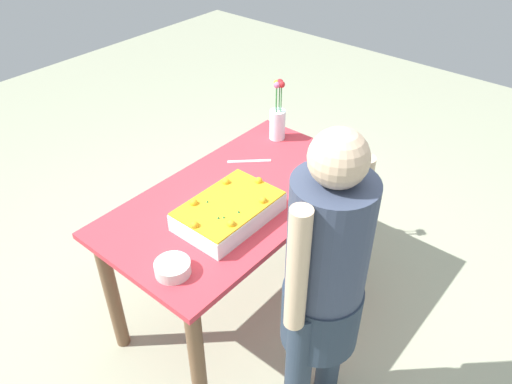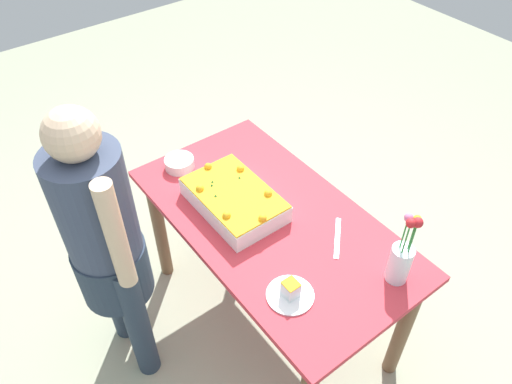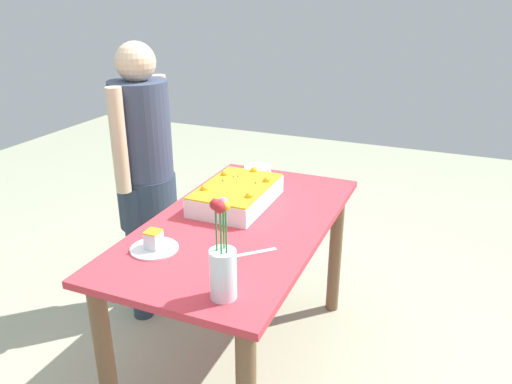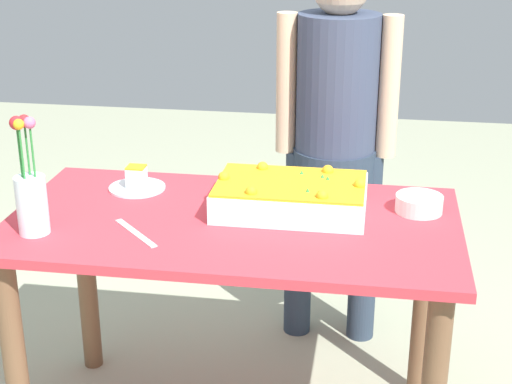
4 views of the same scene
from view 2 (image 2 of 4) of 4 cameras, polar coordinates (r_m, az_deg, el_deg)
The scene contains 8 objects.
ground_plane at distance 2.86m, azimuth 1.53°, elevation -13.84°, with size 8.00×8.00×0.00m, color #A1A68A.
dining_table at distance 2.35m, azimuth 1.81°, elevation -5.43°, with size 1.37×0.74×0.77m.
sheet_cake at distance 2.26m, azimuth -2.52°, elevation -0.83°, with size 0.46×0.30×0.12m.
serving_plate_with_slice at distance 1.97m, azimuth 3.94°, elevation -11.37°, with size 0.19×0.19×0.08m.
cake_knife at distance 2.19m, azimuth 9.29°, elevation -5.19°, with size 0.23×0.02×0.00m, color silver.
flower_vase at distance 2.02m, azimuth 16.25°, elevation -7.36°, with size 0.09×0.09×0.35m.
fruit_bowl at distance 2.51m, azimuth -8.75°, elevation 3.29°, with size 0.15×0.15×0.05m, color silver.
person_standing at distance 2.15m, azimuth -16.92°, elevation -5.23°, with size 0.45×0.31×1.49m.
Camera 2 is at (1.19, -0.99, 2.40)m, focal length 35.00 mm.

